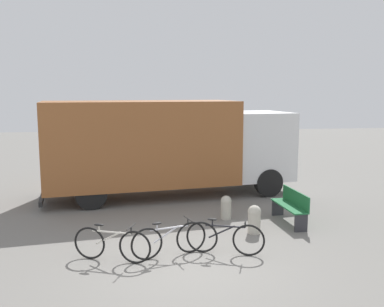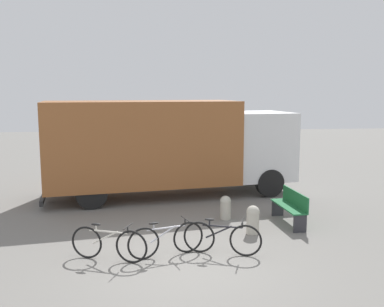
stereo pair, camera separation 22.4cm
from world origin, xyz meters
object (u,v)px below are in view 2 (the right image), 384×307
(park_bench, at_px, (291,206))
(bicycle_near, at_px, (109,244))
(delivery_truck, at_px, (168,144))
(bollard_near_bench, at_px, (253,219))
(bollard_far_bench, at_px, (225,207))
(bicycle_middle, at_px, (166,239))
(bicycle_far, at_px, (222,238))

(park_bench, relative_size, bicycle_near, 1.00)
(delivery_truck, xyz_separation_m, bollard_near_bench, (1.86, -4.19, -1.37))
(delivery_truck, height_order, bollard_far_bench, delivery_truck)
(delivery_truck, relative_size, park_bench, 5.31)
(park_bench, relative_size, bollard_near_bench, 2.26)
(bollard_near_bench, bearing_deg, bicycle_middle, -150.83)
(bicycle_middle, bearing_deg, delivery_truck, 69.46)
(park_bench, xyz_separation_m, bicycle_near, (-4.61, -2.04, -0.11))
(bicycle_near, relative_size, bicycle_middle, 0.98)
(bicycle_middle, bearing_deg, bollard_near_bench, 12.21)
(delivery_truck, xyz_separation_m, bicycle_middle, (-0.34, -5.41, -1.39))
(delivery_truck, relative_size, bicycle_middle, 5.18)
(delivery_truck, bearing_deg, park_bench, -57.19)
(bicycle_far, bearing_deg, bicycle_middle, -162.78)
(bicycle_far, distance_m, bollard_far_bench, 2.61)
(bicycle_middle, distance_m, bollard_far_bench, 3.07)
(bicycle_middle, relative_size, bollard_far_bench, 2.53)
(delivery_truck, xyz_separation_m, bicycle_far, (0.86, -5.45, -1.39))
(bicycle_near, bearing_deg, bicycle_middle, 26.85)
(bicycle_middle, relative_size, bollard_near_bench, 2.32)
(delivery_truck, xyz_separation_m, bicycle_near, (-1.54, -5.53, -1.39))
(bicycle_near, xyz_separation_m, bicycle_far, (2.40, 0.09, 0.00))
(bicycle_middle, xyz_separation_m, bollard_near_bench, (2.20, 1.23, 0.01))
(bicycle_near, bearing_deg, bollard_near_bench, 42.79)
(bicycle_middle, bearing_deg, bicycle_far, -18.43)
(delivery_truck, bearing_deg, bicycle_near, -114.01)
(delivery_truck, distance_m, bicycle_far, 5.68)
(bicycle_near, bearing_deg, delivery_truck, 95.63)
(bicycle_near, distance_m, bollard_far_bench, 3.96)
(bicycle_near, distance_m, bicycle_far, 2.40)
(bicycle_far, bearing_deg, bollard_near_bench, 70.20)
(bicycle_far, relative_size, bollard_near_bench, 2.29)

